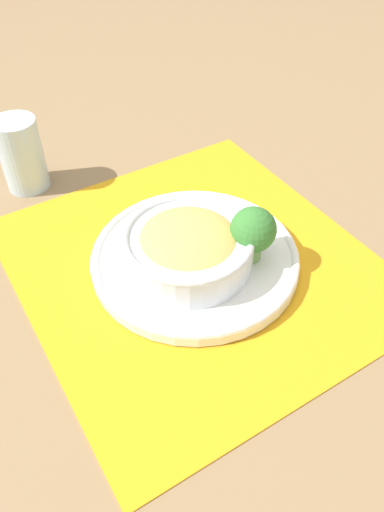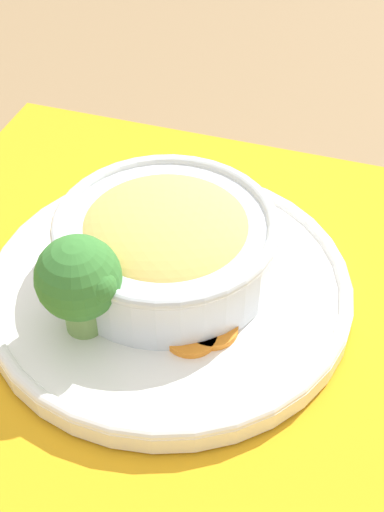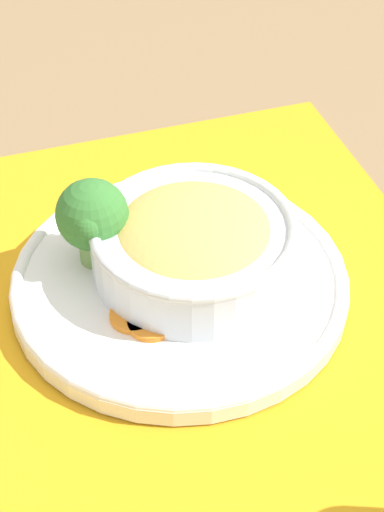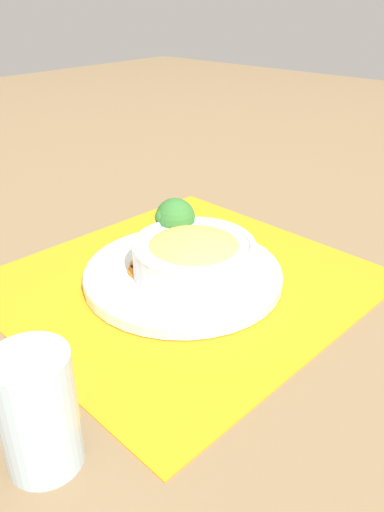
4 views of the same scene
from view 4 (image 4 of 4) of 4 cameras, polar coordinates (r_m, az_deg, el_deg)
ground_plane at (r=0.75m, az=-1.02°, el=-2.97°), size 4.00×4.00×0.00m
placemat at (r=0.75m, az=-1.02°, el=-2.84°), size 0.53×0.50×0.00m
plate at (r=0.74m, az=-1.03°, el=-1.96°), size 0.30×0.30×0.02m
bowl at (r=0.72m, az=0.22°, el=0.22°), size 0.18×0.18×0.06m
broccoli_floret at (r=0.79m, az=-1.97°, el=4.23°), size 0.06×0.06×0.08m
carrot_slice_near at (r=0.75m, az=-5.63°, el=-1.03°), size 0.04×0.04×0.01m
carrot_slice_middle at (r=0.74m, az=-5.80°, el=-1.70°), size 0.04×0.04×0.01m
water_glass at (r=0.48m, az=-17.11°, el=-17.17°), size 0.07×0.07×0.12m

